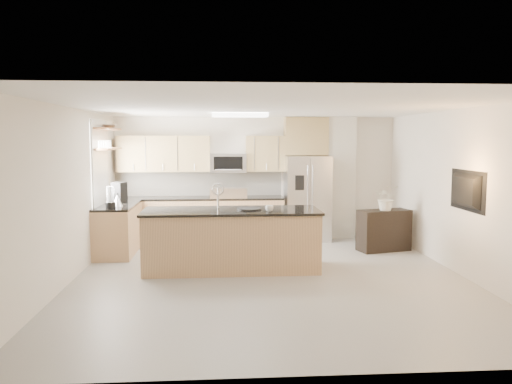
{
  "coord_description": "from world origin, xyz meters",
  "views": [
    {
      "loc": [
        -0.73,
        -7.5,
        2.12
      ],
      "look_at": [
        -0.13,
        1.3,
        1.19
      ],
      "focal_mm": 35.0,
      "sensor_mm": 36.0,
      "label": 1
    }
  ],
  "objects": [
    {
      "name": "partition_column",
      "position": [
        1.82,
        3.1,
        1.3
      ],
      "size": [
        0.6,
        0.3,
        2.6
      ],
      "primitive_type": "cube",
      "color": "beige",
      "rests_on": "floor"
    },
    {
      "name": "wall_front",
      "position": [
        0.0,
        -3.25,
        1.3
      ],
      "size": [
        6.0,
        0.02,
        2.6
      ],
      "primitive_type": "cube",
      "color": "white",
      "rests_on": "floor"
    },
    {
      "name": "credenza",
      "position": [
        2.35,
        1.72,
        0.39
      ],
      "size": [
        1.05,
        0.64,
        0.79
      ],
      "primitive_type": "cube",
      "rotation": [
        0.0,
        0.0,
        0.25
      ],
      "color": "black",
      "rests_on": "floor"
    },
    {
      "name": "platter",
      "position": [
        -0.29,
        0.54,
        1.0
      ],
      "size": [
        0.46,
        0.46,
        0.02
      ],
      "primitive_type": "cylinder",
      "rotation": [
        0.0,
        0.0,
        0.15
      ],
      "color": "black",
      "rests_on": "island"
    },
    {
      "name": "floor",
      "position": [
        0.0,
        0.0,
        0.0
      ],
      "size": [
        6.5,
        6.5,
        0.0
      ],
      "primitive_type": "plane",
      "color": "#9F9C97",
      "rests_on": "ground"
    },
    {
      "name": "window",
      "position": [
        -2.98,
        1.85,
        1.65
      ],
      "size": [
        0.04,
        1.15,
        1.65
      ],
      "color": "white",
      "rests_on": "wall_left"
    },
    {
      "name": "range",
      "position": [
        -0.6,
        2.92,
        0.47
      ],
      "size": [
        0.76,
        0.64,
        1.14
      ],
      "color": "black",
      "rests_on": "floor"
    },
    {
      "name": "wall_right",
      "position": [
        3.0,
        0.0,
        1.3
      ],
      "size": [
        0.02,
        6.5,
        2.6
      ],
      "primitive_type": "cube",
      "color": "white",
      "rests_on": "floor"
    },
    {
      "name": "flower_vase",
      "position": [
        2.37,
        1.66,
        1.15
      ],
      "size": [
        0.72,
        0.65,
        0.73
      ],
      "primitive_type": "imported",
      "rotation": [
        0.0,
        0.0,
        -0.11
      ],
      "color": "silver",
      "rests_on": "credenza"
    },
    {
      "name": "upper_cabinets",
      "position": [
        -1.3,
        3.09,
        1.83
      ],
      "size": [
        3.5,
        0.33,
        0.75
      ],
      "color": "tan",
      "rests_on": "wall_back"
    },
    {
      "name": "island",
      "position": [
        -0.58,
        0.52,
        0.5
      ],
      "size": [
        2.87,
        1.04,
        1.41
      ],
      "rotation": [
        0.0,
        0.0,
        0.01
      ],
      "color": "tan",
      "rests_on": "floor"
    },
    {
      "name": "ceiling_fixture",
      "position": [
        -0.4,
        1.6,
        2.56
      ],
      "size": [
        1.0,
        0.5,
        0.06
      ],
      "primitive_type": "cube",
      "color": "white",
      "rests_on": "ceiling"
    },
    {
      "name": "cup",
      "position": [
        0.01,
        0.27,
        1.04
      ],
      "size": [
        0.14,
        0.14,
        0.1
      ],
      "primitive_type": "imported",
      "rotation": [
        0.0,
        0.0,
        -0.1
      ],
      "color": "white",
      "rests_on": "island"
    },
    {
      "name": "bowl",
      "position": [
        -2.85,
        2.18,
        2.38
      ],
      "size": [
        0.44,
        0.44,
        0.09
      ],
      "primitive_type": "imported",
      "rotation": [
        0.0,
        0.0,
        0.31
      ],
      "color": "silver",
      "rests_on": "shelf_upper"
    },
    {
      "name": "television",
      "position": [
        2.91,
        -0.2,
        1.35
      ],
      "size": [
        0.14,
        1.08,
        0.62
      ],
      "primitive_type": "imported",
      "rotation": [
        0.0,
        0.0,
        1.57
      ],
      "color": "black",
      "rests_on": "wall_right"
    },
    {
      "name": "coffee_maker",
      "position": [
        -2.7,
        2.13,
        1.11
      ],
      "size": [
        0.28,
        0.31,
        0.39
      ],
      "color": "black",
      "rests_on": "left_counter"
    },
    {
      "name": "kettle",
      "position": [
        -2.63,
        1.6,
        1.03
      ],
      "size": [
        0.19,
        0.19,
        0.24
      ],
      "color": "silver",
      "rests_on": "left_counter"
    },
    {
      "name": "back_counter",
      "position": [
        -1.23,
        2.93,
        0.47
      ],
      "size": [
        3.55,
        0.66,
        1.44
      ],
      "color": "tan",
      "rests_on": "floor"
    },
    {
      "name": "microwave",
      "position": [
        -0.6,
        3.04,
        1.63
      ],
      "size": [
        0.76,
        0.4,
        0.4
      ],
      "color": "silver",
      "rests_on": "upper_cabinets"
    },
    {
      "name": "refrigerator",
      "position": [
        1.06,
        2.87,
        0.89
      ],
      "size": [
        0.92,
        0.78,
        1.78
      ],
      "color": "silver",
      "rests_on": "floor"
    },
    {
      "name": "ceiling",
      "position": [
        0.0,
        0.0,
        2.6
      ],
      "size": [
        6.0,
        6.5,
        0.02
      ],
      "primitive_type": "cube",
      "color": "white",
      "rests_on": "wall_back"
    },
    {
      "name": "left_counter",
      "position": [
        -2.67,
        1.85,
        0.46
      ],
      "size": [
        0.66,
        1.5,
        0.92
      ],
      "color": "tan",
      "rests_on": "floor"
    },
    {
      "name": "shelf_upper",
      "position": [
        -2.85,
        1.95,
        2.32
      ],
      "size": [
        0.3,
        1.2,
        0.04
      ],
      "primitive_type": "cube",
      "color": "#955D3B",
      "rests_on": "wall_left"
    },
    {
      "name": "wall_left",
      "position": [
        -3.0,
        0.0,
        1.3
      ],
      "size": [
        0.02,
        6.5,
        2.6
      ],
      "primitive_type": "cube",
      "color": "white",
      "rests_on": "floor"
    },
    {
      "name": "wall_back",
      "position": [
        0.0,
        3.25,
        1.3
      ],
      "size": [
        6.0,
        0.02,
        2.6
      ],
      "primitive_type": "cube",
      "color": "white",
      "rests_on": "floor"
    },
    {
      "name": "blender",
      "position": [
        -2.67,
        1.28,
        1.09
      ],
      "size": [
        0.17,
        0.17,
        0.39
      ],
      "color": "black",
      "rests_on": "left_counter"
    },
    {
      "name": "shelf_lower",
      "position": [
        -2.85,
        1.95,
        1.95
      ],
      "size": [
        0.3,
        1.2,
        0.04
      ],
      "primitive_type": "cube",
      "color": "#955D3B",
      "rests_on": "wall_left"
    }
  ]
}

